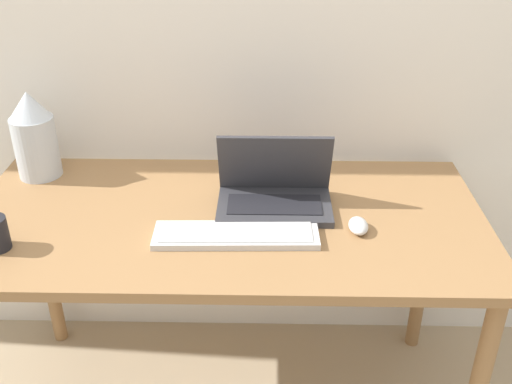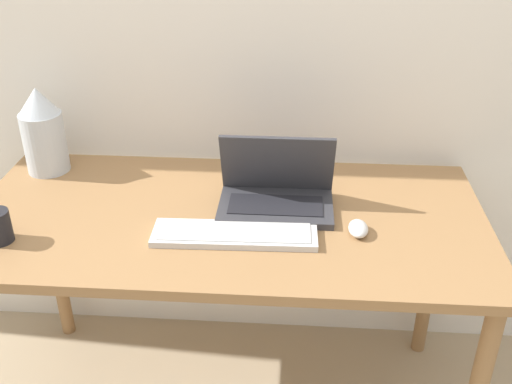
{
  "view_description": "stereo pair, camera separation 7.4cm",
  "coord_description": "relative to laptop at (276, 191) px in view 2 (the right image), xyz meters",
  "views": [
    {
      "loc": [
        0.12,
        -1.12,
        1.66
      ],
      "look_at": [
        0.09,
        0.32,
        0.86
      ],
      "focal_mm": 42.0,
      "sensor_mm": 36.0,
      "label": 1
    },
    {
      "loc": [
        0.19,
        -1.11,
        1.66
      ],
      "look_at": [
        0.09,
        0.32,
        0.86
      ],
      "focal_mm": 42.0,
      "sensor_mm": 36.0,
      "label": 2
    }
  ],
  "objects": [
    {
      "name": "wall_back",
      "position": [
        -0.14,
        0.37,
        0.44
      ],
      "size": [
        6.0,
        0.05,
        2.5
      ],
      "color": "white",
      "rests_on": "ground_plane"
    },
    {
      "name": "mp3_player",
      "position": [
        -0.05,
        -0.11,
        -0.04
      ],
      "size": [
        0.05,
        0.07,
        0.01
      ],
      "color": "black",
      "rests_on": "desk"
    },
    {
      "name": "mouse",
      "position": [
        0.23,
        -0.14,
        -0.03
      ],
      "size": [
        0.05,
        0.09,
        0.03
      ],
      "color": "silver",
      "rests_on": "desk"
    },
    {
      "name": "vase",
      "position": [
        -0.76,
        0.18,
        0.09
      ],
      "size": [
        0.14,
        0.14,
        0.28
      ],
      "color": "silver",
      "rests_on": "desk"
    },
    {
      "name": "keyboard",
      "position": [
        -0.1,
        -0.18,
        -0.04
      ],
      "size": [
        0.45,
        0.14,
        0.02
      ],
      "color": "silver",
      "rests_on": "desk"
    },
    {
      "name": "laptop",
      "position": [
        0.0,
        0.0,
        0.0
      ],
      "size": [
        0.33,
        0.21,
        0.22
      ],
      "color": "#333338",
      "rests_on": "desk"
    },
    {
      "name": "desk",
      "position": [
        -0.14,
        -0.06,
        -0.13
      ],
      "size": [
        1.5,
        0.73,
        0.76
      ],
      "color": "olive",
      "rests_on": "ground_plane"
    }
  ]
}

